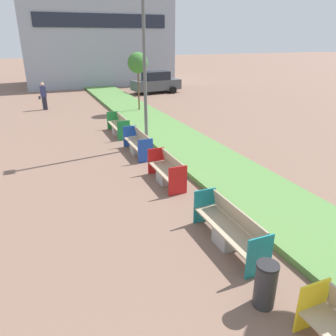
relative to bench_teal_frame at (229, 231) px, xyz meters
name	(u,v)px	position (x,y,z in m)	size (l,w,h in m)	color
planter_grass_strip	(218,166)	(2.26, 4.35, -0.29)	(2.80, 120.00, 0.18)	#568442
building_backdrop	(95,28)	(3.06, 30.90, 5.09)	(14.44, 8.01, 10.93)	#939EAD
bench_teal_frame	(229,231)	(0.00, 0.00, 0.00)	(0.65, 2.39, 0.94)	#9E9B96
bench_red_frame	(167,173)	(-0.01, 3.88, -0.01)	(0.65, 1.98, 0.94)	#9E9B96
bench_blue_frame	(138,145)	(0.00, 7.14, 0.00)	(0.65, 2.23, 0.94)	#9E9B96
bench_green_frame	(119,127)	(0.00, 10.42, 0.00)	(0.65, 2.27, 0.94)	#9E9B96
litter_bin	(265,285)	(-0.44, -1.88, 0.08)	(0.41, 0.41, 0.91)	#2D2D30
street_lamp_post	(144,52)	(0.61, 7.84, 3.69)	(0.24, 0.44, 7.36)	#56595B
sapling_tree_far	(138,63)	(2.55, 15.02, 2.73)	(1.28, 1.28, 3.77)	brown
pedestrian_walking	(44,96)	(-3.16, 18.25, 0.55)	(0.53, 0.24, 1.81)	#232633
parked_car_distant	(156,82)	(6.38, 22.11, 0.54)	(4.39, 2.27, 1.86)	#474C51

